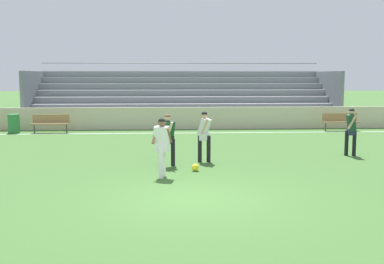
# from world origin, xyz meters

# --- Properties ---
(ground_plane) EXTENTS (160.00, 160.00, 0.00)m
(ground_plane) POSITION_xyz_m (0.00, 0.00, 0.00)
(ground_plane) COLOR #3D662D
(field_line_sideline) EXTENTS (44.00, 0.12, 0.01)m
(field_line_sideline) POSITION_xyz_m (0.00, 12.49, 0.00)
(field_line_sideline) COLOR white
(field_line_sideline) RESTS_ON ground
(sideline_wall) EXTENTS (48.00, 0.16, 1.16)m
(sideline_wall) POSITION_xyz_m (0.00, 14.24, 0.58)
(sideline_wall) COLOR beige
(sideline_wall) RESTS_ON ground
(bleacher_stand) EXTENTS (17.85, 5.02, 3.65)m
(bleacher_stand) POSITION_xyz_m (0.50, 17.85, 1.61)
(bleacher_stand) COLOR #B2B2B7
(bleacher_stand) RESTS_ON ground
(bench_centre_sideline) EXTENTS (1.80, 0.40, 0.90)m
(bench_centre_sideline) POSITION_xyz_m (8.33, 12.99, 0.55)
(bench_centre_sideline) COLOR #99754C
(bench_centre_sideline) RESTS_ON ground
(bench_near_bin) EXTENTS (1.80, 0.40, 0.90)m
(bench_near_bin) POSITION_xyz_m (-6.25, 12.99, 0.55)
(bench_near_bin) COLOR #99754C
(bench_near_bin) RESTS_ON ground
(trash_bin) EXTENTS (0.56, 0.56, 0.93)m
(trash_bin) POSITION_xyz_m (-8.06, 13.05, 0.46)
(trash_bin) COLOR #2D7F3D
(trash_bin) RESTS_ON ground
(player_white_overlapping) EXTENTS (0.58, 0.42, 1.64)m
(player_white_overlapping) POSITION_xyz_m (-0.75, 2.35, 0.97)
(player_white_overlapping) COLOR white
(player_white_overlapping) RESTS_ON ground
(player_dark_deep_cover) EXTENTS (0.49, 0.68, 1.63)m
(player_dark_deep_cover) POSITION_xyz_m (-0.58, 3.96, 0.96)
(player_dark_deep_cover) COLOR black
(player_dark_deep_cover) RESTS_ON ground
(player_dark_wide_left) EXTENTS (0.40, 0.49, 1.67)m
(player_dark_wide_left) POSITION_xyz_m (5.83, 5.50, 0.99)
(player_dark_wide_left) COLOR black
(player_dark_wide_left) RESTS_ON ground
(player_white_challenging) EXTENTS (0.51, 0.58, 1.65)m
(player_white_challenging) POSITION_xyz_m (0.61, 4.59, 0.98)
(player_white_challenging) COLOR black
(player_white_challenging) RESTS_ON ground
(soccer_ball) EXTENTS (0.22, 0.22, 0.22)m
(soccer_ball) POSITION_xyz_m (0.22, 3.13, 0.11)
(soccer_ball) COLOR yellow
(soccer_ball) RESTS_ON ground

